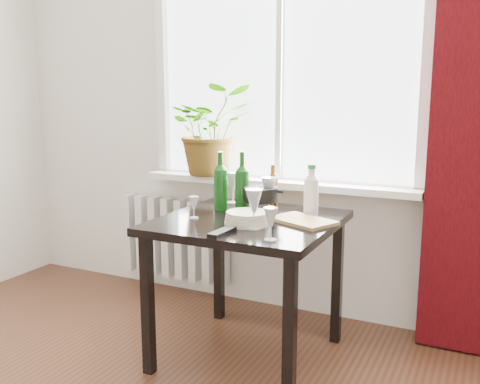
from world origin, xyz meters
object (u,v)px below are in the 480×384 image
at_px(plate_stack, 248,218).
at_px(wineglass_front_right, 254,209).
at_px(potted_plant, 211,130).
at_px(wineglass_front_left, 194,207).
at_px(cleaning_bottle, 311,190).
at_px(wineglass_far_right, 271,224).
at_px(table, 248,236).
at_px(fondue_pot, 261,201).
at_px(bottle_amber, 273,185).
at_px(wine_bottle_right, 242,181).
at_px(cutting_board, 302,221).
at_px(tv_remote, 222,232).
at_px(wine_bottle_left, 221,180).
at_px(wineglass_back_left, 233,187).
at_px(radiator, 175,238).
at_px(wineglass_back_center, 269,195).

bearing_deg(plate_stack, wineglass_front_right, -46.09).
xyz_separation_m(potted_plant, wineglass_front_left, (0.30, -0.72, -0.33)).
bearing_deg(cleaning_bottle, wineglass_far_right, -89.97).
height_order(wineglass_far_right, plate_stack, wineglass_far_right).
relative_size(table, wineglass_far_right, 5.78).
bearing_deg(fondue_pot, bottle_amber, 83.49).
xyz_separation_m(wine_bottle_right, cutting_board, (0.38, -0.11, -0.15)).
height_order(wine_bottle_right, fondue_pot, wine_bottle_right).
height_order(fondue_pot, tv_remote, fondue_pot).
bearing_deg(tv_remote, cutting_board, 59.90).
relative_size(wineglass_front_left, tv_remote, 0.65).
distance_m(wine_bottle_left, tv_remote, 0.54).
relative_size(cleaning_bottle, wineglass_back_left, 1.46).
relative_size(table, wineglass_back_left, 4.72).
bearing_deg(potted_plant, wine_bottle_right, -45.99).
xyz_separation_m(fondue_pot, cutting_board, (0.26, -0.08, -0.06)).
xyz_separation_m(bottle_amber, wineglass_back_left, (-0.24, -0.02, -0.03)).
distance_m(wine_bottle_right, fondue_pot, 0.16).
height_order(potted_plant, tv_remote, potted_plant).
bearing_deg(wineglass_far_right, fondue_pot, 118.46).
xyz_separation_m(radiator, wineglass_front_left, (0.60, -0.75, 0.42)).
xyz_separation_m(wineglass_front_right, tv_remote, (-0.09, -0.15, -0.09)).
xyz_separation_m(potted_plant, wine_bottle_right, (0.44, -0.45, -0.23)).
relative_size(wineglass_back_left, plate_stack, 0.81).
height_order(wineglass_back_left, plate_stack, wineglass_back_left).
xyz_separation_m(radiator, fondue_pot, (0.86, -0.51, 0.43)).
bearing_deg(wineglass_front_left, potted_plant, 112.47).
relative_size(wineglass_front_right, fondue_pot, 0.91).
bearing_deg(wine_bottle_right, fondue_pot, -15.82).
bearing_deg(cutting_board, radiator, 152.30).
relative_size(wine_bottle_right, wineglass_back_center, 1.63).
xyz_separation_m(potted_plant, cleaning_bottle, (0.80, -0.40, -0.26)).
xyz_separation_m(wine_bottle_left, bottle_amber, (0.22, 0.20, -0.04)).
bearing_deg(wine_bottle_right, wineglass_far_right, -52.85).
distance_m(radiator, wineglass_front_right, 1.33).
distance_m(wine_bottle_left, wineglass_front_right, 0.46).
bearing_deg(wineglass_back_left, cleaning_bottle, -11.81).
relative_size(radiator, wine_bottle_right, 2.50).
height_order(plate_stack, cutting_board, plate_stack).
bearing_deg(table, plate_stack, -66.90).
xyz_separation_m(cleaning_bottle, plate_stack, (-0.21, -0.31, -0.10)).
bearing_deg(wineglass_far_right, wine_bottle_right, 127.15).
bearing_deg(wineglass_far_right, table, 128.06).
distance_m(table, plate_stack, 0.17).
bearing_deg(wine_bottle_left, wineglass_front_left, -94.39).
height_order(radiator, cleaning_bottle, cleaning_bottle).
height_order(wineglass_far_right, wineglass_back_left, wineglass_back_left).
height_order(plate_stack, tv_remote, plate_stack).
height_order(table, cleaning_bottle, cleaning_bottle).
distance_m(wineglass_back_center, tv_remote, 0.49).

